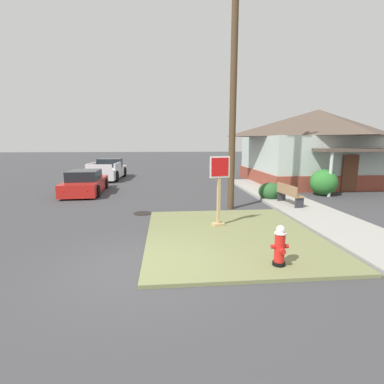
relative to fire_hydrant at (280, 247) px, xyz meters
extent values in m
plane|color=#3D3D3F|center=(-2.88, 0.30, -0.50)|extent=(160.00, 160.00, 0.00)
cube|color=olive|center=(-0.53, 2.24, -0.46)|extent=(4.90, 5.73, 0.08)
cube|color=#9E9B93|center=(3.12, 6.22, -0.44)|extent=(2.20, 15.91, 0.12)
cylinder|color=black|center=(0.00, 0.00, -0.38)|extent=(0.28, 0.28, 0.08)
cylinder|color=red|center=(0.00, 0.00, -0.03)|extent=(0.22, 0.22, 0.63)
cylinder|color=silver|center=(0.00, 0.00, 0.30)|extent=(0.25, 0.25, 0.03)
sphere|color=silver|center=(0.00, 0.00, 0.38)|extent=(0.19, 0.19, 0.19)
cube|color=silver|center=(0.00, 0.00, 0.45)|extent=(0.04, 0.04, 0.04)
cylinder|color=red|center=(-0.15, 0.00, 0.00)|extent=(0.08, 0.09, 0.09)
cylinder|color=red|center=(0.15, 0.00, 0.00)|extent=(0.08, 0.09, 0.09)
cylinder|color=red|center=(0.00, -0.16, -0.05)|extent=(0.12, 0.09, 0.12)
cube|color=tan|center=(-0.75, 3.11, 0.66)|extent=(0.11, 0.11, 2.16)
cube|color=tan|center=(-0.75, 3.11, -0.38)|extent=(0.41, 0.35, 0.08)
cube|color=white|center=(-0.74, 3.06, 1.46)|extent=(0.65, 0.16, 0.67)
cube|color=red|center=(-0.74, 3.04, 1.46)|extent=(0.56, 0.14, 0.57)
cylinder|color=black|center=(-3.33, 5.22, -0.49)|extent=(0.70, 0.70, 0.02)
cube|color=red|center=(-6.76, 10.18, -0.09)|extent=(1.98, 4.51, 0.64)
cube|color=black|center=(-6.75, 9.96, 0.47)|extent=(1.61, 2.11, 0.56)
cylinder|color=black|center=(-7.66, 11.51, -0.19)|extent=(0.25, 0.63, 0.62)
cylinder|color=black|center=(-6.00, 11.59, -0.19)|extent=(0.25, 0.63, 0.62)
cylinder|color=black|center=(-7.52, 8.77, -0.19)|extent=(0.25, 0.63, 0.62)
cylinder|color=black|center=(-5.87, 8.85, -0.19)|extent=(0.25, 0.63, 0.62)
sphere|color=white|center=(-7.40, 12.31, -0.03)|extent=(0.14, 0.14, 0.14)
sphere|color=red|center=(-7.18, 7.98, -0.03)|extent=(0.12, 0.12, 0.12)
sphere|color=white|center=(-6.34, 12.37, -0.03)|extent=(0.14, 0.14, 0.14)
sphere|color=red|center=(-6.13, 8.03, -0.03)|extent=(0.12, 0.12, 0.12)
cube|color=silver|center=(-6.73, 16.27, 0.00)|extent=(2.15, 5.20, 0.68)
cube|color=black|center=(-6.70, 16.99, 0.64)|extent=(1.76, 1.40, 0.68)
cube|color=silver|center=(-7.69, 15.42, 0.56)|extent=(0.19, 2.15, 0.44)
cube|color=silver|center=(-5.86, 15.34, 0.56)|extent=(0.19, 2.15, 0.44)
cube|color=silver|center=(-6.84, 13.77, 0.56)|extent=(1.75, 0.17, 0.44)
cylinder|color=black|center=(-7.58, 17.85, -0.12)|extent=(0.29, 0.77, 0.76)
cylinder|color=black|center=(-5.76, 17.77, -0.12)|extent=(0.29, 0.77, 0.76)
cylinder|color=black|center=(-7.71, 14.78, -0.12)|extent=(0.29, 0.77, 0.76)
cylinder|color=black|center=(-5.89, 14.70, -0.12)|extent=(0.29, 0.77, 0.76)
cube|color=#93704C|center=(2.85, 5.81, 0.06)|extent=(0.54, 1.64, 0.06)
cube|color=#93704C|center=(2.67, 5.80, 0.28)|extent=(0.20, 1.61, 0.38)
cube|color=#2D2D33|center=(2.91, 5.09, -0.18)|extent=(0.36, 0.09, 0.41)
cube|color=#2D2D33|center=(2.78, 6.53, -0.18)|extent=(0.36, 0.09, 0.41)
cylinder|color=#4C3823|center=(0.25, 5.69, 4.90)|extent=(0.26, 0.26, 10.81)
cube|color=brown|center=(7.70, 12.86, -0.05)|extent=(8.32, 7.51, 0.90)
cube|color=#B2C1B7|center=(7.70, 12.86, 1.50)|extent=(8.16, 7.36, 2.21)
pyramid|color=brown|center=(7.70, 12.86, 3.48)|extent=(8.74, 7.89, 1.75)
cube|color=brown|center=(7.70, 8.40, 1.83)|extent=(4.58, 1.40, 0.16)
cylinder|color=#B2C1B7|center=(5.83, 7.85, 0.66)|extent=(0.16, 0.16, 2.33)
cube|color=brown|center=(7.70, 9.08, 0.55)|extent=(0.90, 0.06, 2.00)
ellipsoid|color=#2D732D|center=(5.74, 8.26, 0.18)|extent=(1.36, 1.36, 1.36)
ellipsoid|color=#295829|center=(2.54, 7.31, -0.08)|extent=(1.11, 1.11, 0.84)
camera|label=1|loc=(-2.42, -5.60, 2.21)|focal=26.57mm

